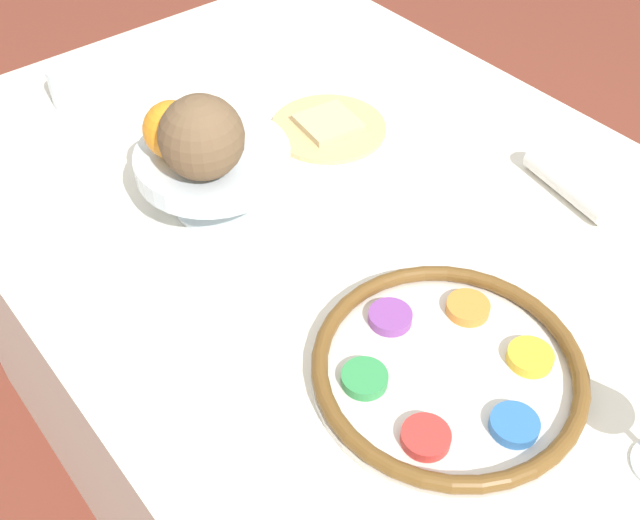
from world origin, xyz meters
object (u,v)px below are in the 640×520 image
object	(u,v)px
bread_plate	(328,127)
napkin_roll	(569,184)
cup_near	(71,85)
seder_plate	(448,369)
fruit_stand	(214,164)
orange_fruit	(172,130)
coconut	(202,137)

from	to	relation	value
bread_plate	napkin_roll	distance (m)	0.40
cup_near	seder_plate	bearing A→B (deg)	-174.41
bread_plate	cup_near	distance (m)	0.45
fruit_stand	cup_near	world-z (taller)	fruit_stand
fruit_stand	napkin_roll	distance (m)	0.53
bread_plate	seder_plate	bearing A→B (deg)	156.24
orange_fruit	cup_near	bearing A→B (deg)	0.06
orange_fruit	coconut	bearing A→B (deg)	-170.21
coconut	cup_near	size ratio (longest dim) A/B	1.54
fruit_stand	napkin_roll	size ratio (longest dim) A/B	1.34
orange_fruit	coconut	size ratio (longest dim) A/B	0.71
orange_fruit	napkin_roll	bearing A→B (deg)	-125.83
napkin_roll	seder_plate	bearing A→B (deg)	107.86
fruit_stand	napkin_roll	bearing A→B (deg)	-126.24
fruit_stand	seder_plate	bearing A→B (deg)	-174.96
orange_fruit	cup_near	distance (m)	0.38
fruit_stand	orange_fruit	distance (m)	0.08
seder_plate	napkin_roll	xyz separation A→B (m)	(0.12, -0.39, 0.01)
bread_plate	fruit_stand	bearing A→B (deg)	100.40
seder_plate	bread_plate	bearing A→B (deg)	-23.76
seder_plate	fruit_stand	size ratio (longest dim) A/B	1.47
fruit_stand	napkin_roll	world-z (taller)	fruit_stand
seder_plate	orange_fruit	bearing A→B (deg)	9.89
napkin_roll	orange_fruit	bearing A→B (deg)	54.17
coconut	cup_near	bearing A→B (deg)	1.46
fruit_stand	orange_fruit	world-z (taller)	orange_fruit
fruit_stand	coconut	bearing A→B (deg)	137.72
bread_plate	coconut	bearing A→B (deg)	105.98
orange_fruit	napkin_roll	xyz separation A→B (m)	(-0.34, -0.47, -0.12)
fruit_stand	coconut	xyz separation A→B (m)	(-0.03, 0.03, 0.08)
coconut	fruit_stand	bearing A→B (deg)	-42.28
bread_plate	napkin_roll	world-z (taller)	napkin_roll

